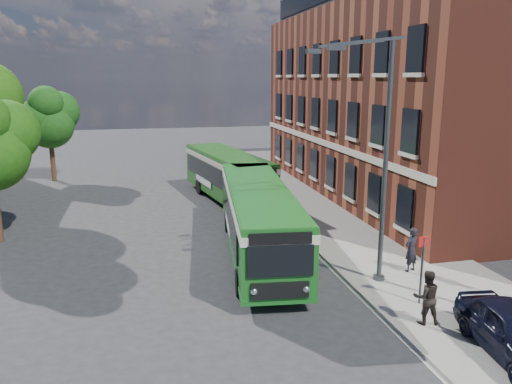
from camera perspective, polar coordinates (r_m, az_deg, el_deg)
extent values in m
plane|color=#28282B|center=(20.06, -2.44, -9.47)|extent=(120.00, 120.00, 0.00)
cube|color=gray|center=(29.20, 8.22, -2.20)|extent=(6.00, 48.00, 0.15)
cube|color=beige|center=(28.29, 2.44, -2.72)|extent=(0.12, 48.00, 0.01)
cube|color=maroon|center=(34.90, 17.06, 9.70)|extent=(12.00, 26.00, 12.00)
cube|color=beige|center=(32.54, 7.46, 5.71)|extent=(0.12, 26.00, 0.35)
cylinder|color=#3D4043|center=(19.82, 13.84, -9.66)|extent=(0.44, 0.44, 0.30)
cylinder|color=#3D4043|center=(18.62, 14.56, 2.81)|extent=(0.18, 0.18, 9.00)
cube|color=#3D4043|center=(17.30, 12.55, 16.48)|extent=(2.58, 0.46, 0.37)
cube|color=#3D4043|center=(18.39, 10.89, 16.33)|extent=(2.58, 0.46, 0.37)
cube|color=#3D4043|center=(16.36, 9.19, 15.96)|extent=(0.55, 0.22, 0.16)
cube|color=#3D4043|center=(18.37, 6.57, 15.69)|extent=(0.55, 0.22, 0.16)
cylinder|color=#3D4043|center=(17.84, 18.38, -8.76)|extent=(0.08, 0.08, 2.50)
cube|color=red|center=(17.47, 18.64, -5.40)|extent=(0.35, 0.04, 0.35)
cube|color=#1A631D|center=(21.92, 0.26, -2.58)|extent=(3.93, 12.57, 2.45)
cube|color=#1A631D|center=(22.30, 0.25, -5.73)|extent=(3.98, 12.61, 0.14)
cube|color=black|center=(22.07, -3.14, -2.15)|extent=(1.32, 10.50, 1.10)
cube|color=black|center=(22.35, 3.43, -1.96)|extent=(1.32, 10.50, 1.10)
cube|color=#EFEAC5|center=(21.72, 0.26, -0.48)|extent=(4.00, 12.63, 0.32)
cube|color=#1A631D|center=(21.63, 0.26, 0.45)|extent=(3.82, 12.46, 0.12)
cube|color=black|center=(16.02, 2.81, -7.90)|extent=(2.14, 0.33, 1.05)
cube|color=black|center=(15.76, 2.85, -5.36)|extent=(2.00, 0.31, 0.38)
cube|color=black|center=(16.39, 2.78, -11.18)|extent=(1.90, 0.30, 0.55)
sphere|color=silver|center=(16.30, -0.24, -11.30)|extent=(0.26, 0.26, 0.26)
sphere|color=silver|center=(16.55, 5.73, -10.98)|extent=(0.26, 0.26, 0.26)
cube|color=black|center=(27.88, -1.20, 1.27)|extent=(2.00, 0.31, 0.90)
cube|color=white|center=(22.95, -3.24, -3.51)|extent=(0.42, 3.18, 0.45)
cylinder|color=black|center=(18.12, -1.88, -10.28)|extent=(0.40, 1.03, 1.00)
cylinder|color=black|center=(18.43, 5.50, -9.93)|extent=(0.40, 1.03, 1.00)
cylinder|color=black|center=(25.42, -3.24, -3.39)|extent=(0.40, 1.03, 1.00)
cylinder|color=black|center=(25.64, 1.99, -3.23)|extent=(0.40, 1.03, 1.00)
cube|color=#1A5814|center=(31.63, -3.29, 2.24)|extent=(4.23, 10.48, 2.45)
cube|color=#1A5814|center=(31.89, -3.26, -0.01)|extent=(4.27, 10.53, 0.14)
cube|color=black|center=(31.49, -5.67, 2.38)|extent=(1.53, 8.29, 1.10)
cube|color=black|center=(32.33, -1.34, 2.72)|extent=(1.53, 8.29, 1.10)
cube|color=beige|center=(31.49, -3.31, 3.72)|extent=(4.30, 10.55, 0.32)
cube|color=#1A5814|center=(31.44, -3.32, 4.37)|extent=(4.11, 10.37, 0.12)
cube|color=black|center=(26.92, 0.40, 0.74)|extent=(2.13, 0.45, 1.05)
cube|color=black|center=(26.76, 0.42, 2.31)|extent=(1.98, 0.42, 0.38)
cube|color=black|center=(27.14, 0.41, -1.33)|extent=(1.89, 0.41, 0.55)
sphere|color=silver|center=(26.84, -1.27, -1.49)|extent=(0.26, 0.26, 0.26)
sphere|color=silver|center=(27.49, 2.02, -1.14)|extent=(0.26, 0.26, 0.26)
cube|color=black|center=(36.40, -6.04, 3.97)|extent=(1.98, 0.42, 0.90)
cube|color=white|center=(32.29, -6.03, 1.28)|extent=(0.59, 3.16, 0.45)
cylinder|color=black|center=(28.49, -3.22, -1.59)|extent=(0.45, 1.03, 1.00)
cylinder|color=black|center=(29.34, 1.08, -1.14)|extent=(0.45, 1.03, 1.00)
cylinder|color=black|center=(33.68, -6.46, 0.63)|extent=(0.45, 1.03, 1.00)
cylinder|color=black|center=(34.40, -2.73, 0.96)|extent=(0.45, 1.03, 1.00)
imported|color=black|center=(20.65, 17.31, -6.30)|extent=(0.77, 0.65, 1.79)
imported|color=black|center=(16.62, 18.90, -11.29)|extent=(0.97, 0.83, 1.74)
sphere|color=#1D4C0E|center=(26.29, -26.62, 6.15)|extent=(3.02, 3.02, 3.02)
cylinder|color=#392214|center=(40.63, -22.21, 3.31)|extent=(0.36, 0.36, 3.02)
sphere|color=#174412|center=(40.31, -22.55, 7.16)|extent=(3.57, 3.57, 3.57)
sphere|color=#174412|center=(40.68, -21.57, 8.56)|extent=(3.02, 3.02, 3.02)
sphere|color=#174412|center=(39.90, -23.60, 7.82)|extent=(2.75, 2.75, 2.75)
sphere|color=#174412|center=(39.53, -22.90, 9.34)|extent=(2.47, 2.47, 2.47)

